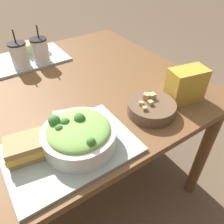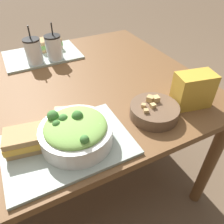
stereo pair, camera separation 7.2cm
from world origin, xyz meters
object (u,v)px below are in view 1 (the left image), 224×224
Objects in this scene: chip_bag at (186,85)px; drink_cup_red at (40,51)px; soup_bowl at (151,108)px; drink_cup_dark at (19,56)px; baguette_near at (71,117)px; sandwich_far at (34,47)px; salad_bowl at (79,134)px; sandwich_near at (30,147)px.

drink_cup_red is at bearing 132.48° from chip_bag.
chip_bag reaches higher than soup_bowl.
baguette_near is at bearing -87.43° from drink_cup_dark.
soup_bowl is at bearing -64.01° from drink_cup_dark.
chip_bag is at bearing -72.57° from sandwich_far.
sandwich_far is at bearing 51.81° from drink_cup_dark.
soup_bowl is 1.13× the size of chip_bag.
baguette_near is at bearing 178.37° from chip_bag.
salad_bowl is at bearing -99.50° from drink_cup_red.
chip_bag is at bearing -52.93° from drink_cup_dark.
drink_cup_dark is at bearing 180.00° from drink_cup_red.
drink_cup_red reaches higher than salad_bowl.
sandwich_near and sandwich_far have the same top height.
sandwich_far is 0.72× the size of drink_cup_dark.
drink_cup_dark is at bearing 115.99° from soup_bowl.
drink_cup_red reaches higher than sandwich_near.
drink_cup_red is at bearing 0.00° from drink_cup_dark.
drink_cup_red reaches higher than soup_bowl.
baguette_near is (-0.29, 0.11, 0.01)m from soup_bowl.
soup_bowl is 0.73m from drink_cup_dark.
sandwich_near is 0.80× the size of drink_cup_dark.
sandwich_near is 1.11× the size of sandwich_far.
sandwich_far is 0.15m from drink_cup_red.
salad_bowl is 1.20× the size of drink_cup_dark.
chip_bag is (0.38, -0.81, 0.03)m from sandwich_far.
drink_cup_dark is (0.15, 0.60, 0.03)m from sandwich_near.
chip_bag reaches higher than baguette_near.
drink_cup_dark reaches higher than sandwich_far.
drink_cup_red is at bearing 76.90° from sandwich_near.
sandwich_near is at bearing -172.67° from chip_bag.
baguette_near is at bearing 78.00° from salad_bowl.
drink_cup_dark is 0.11m from drink_cup_red.
soup_bowl is (0.32, 0.00, -0.03)m from salad_bowl.
drink_cup_dark is (-0.12, -0.15, 0.03)m from sandwich_far.
baguette_near is (0.17, 0.06, -0.00)m from sandwich_near.
sandwich_far is (0.09, 0.69, 0.00)m from baguette_near.
sandwich_near is (-0.15, 0.05, -0.01)m from salad_bowl.
salad_bowl is 0.66m from drink_cup_red.
soup_bowl is 0.95× the size of drink_cup_dark.
drink_cup_dark is (-0.02, 0.54, 0.03)m from baguette_near.
drink_cup_dark is (-0.32, 0.65, 0.05)m from soup_bowl.
sandwich_near is 0.18m from baguette_near.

